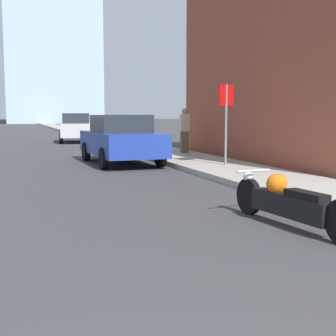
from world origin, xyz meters
TOP-DOWN VIEW (x-y plane):
  - sidewalk at (5.32, 40.00)m, footprint 2.36×240.00m
  - motorcycle at (3.22, 4.95)m, footprint 0.62×2.63m
  - parked_car_blue at (2.92, 14.40)m, footprint 2.11×4.62m
  - parked_car_silver at (3.12, 27.29)m, footprint 2.20×4.11m
  - stop_sign at (5.46, 11.70)m, footprint 0.57×0.26m
  - pedestrian at (5.87, 16.26)m, footprint 0.36×0.24m

SIDE VIEW (x-z plane):
  - sidewalk at x=5.32m, z-range 0.00..0.15m
  - motorcycle at x=3.22m, z-range -0.01..0.74m
  - parked_car_blue at x=2.92m, z-range 0.01..1.63m
  - parked_car_silver at x=3.12m, z-range 0.01..1.73m
  - pedestrian at x=5.87m, z-range 0.18..1.90m
  - stop_sign at x=5.46m, z-range 0.57..2.91m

